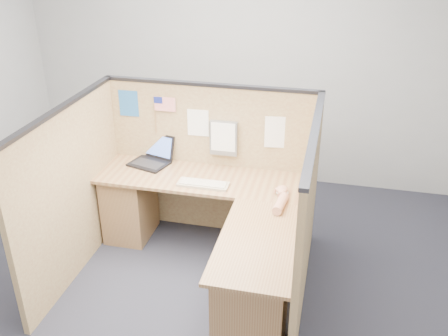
% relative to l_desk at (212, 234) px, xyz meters
% --- Properties ---
extents(floor, '(5.00, 5.00, 0.00)m').
position_rel_l_desk_xyz_m(floor, '(-0.18, -0.29, -0.39)').
color(floor, black).
rests_on(floor, ground).
extents(wall_back, '(5.00, 0.00, 5.00)m').
position_rel_l_desk_xyz_m(wall_back, '(-0.18, 1.96, 1.01)').
color(wall_back, '#9C9EA1').
rests_on(wall_back, floor).
extents(cubicle_partitions, '(2.06, 1.83, 1.53)m').
position_rel_l_desk_xyz_m(cubicle_partitions, '(-0.18, 0.14, 0.38)').
color(cubicle_partitions, '#876143').
rests_on(cubicle_partitions, floor).
extents(l_desk, '(1.95, 1.75, 0.73)m').
position_rel_l_desk_xyz_m(l_desk, '(0.00, 0.00, 0.00)').
color(l_desk, brown).
rests_on(l_desk, floor).
extents(laptop, '(0.42, 0.43, 0.26)m').
position_rel_l_desk_xyz_m(laptop, '(-0.76, 0.60, 0.40)').
color(laptop, black).
rests_on(laptop, l_desk).
extents(keyboard, '(0.46, 0.16, 0.03)m').
position_rel_l_desk_xyz_m(keyboard, '(-0.14, 0.25, 0.35)').
color(keyboard, gray).
rests_on(keyboard, l_desk).
extents(mouse, '(0.12, 0.08, 0.05)m').
position_rel_l_desk_xyz_m(mouse, '(0.57, 0.24, 0.36)').
color(mouse, silver).
rests_on(mouse, l_desk).
extents(hand_forearm, '(0.12, 0.42, 0.09)m').
position_rel_l_desk_xyz_m(hand_forearm, '(0.58, 0.09, 0.38)').
color(hand_forearm, tan).
rests_on(hand_forearm, l_desk).
extents(blue_poster, '(0.19, 0.01, 0.26)m').
position_rel_l_desk_xyz_m(blue_poster, '(-0.98, 0.68, 0.89)').
color(blue_poster, '#225C9F').
rests_on(blue_poster, cubicle_partitions).
extents(american_flag, '(0.21, 0.01, 0.37)m').
position_rel_l_desk_xyz_m(american_flag, '(-0.64, 0.67, 0.90)').
color(american_flag, olive).
rests_on(american_flag, cubicle_partitions).
extents(file_holder, '(0.26, 0.05, 0.33)m').
position_rel_l_desk_xyz_m(file_holder, '(-0.05, 0.66, 0.63)').
color(file_holder, slate).
rests_on(file_holder, cubicle_partitions).
extents(paper_left, '(0.20, 0.01, 0.26)m').
position_rel_l_desk_xyz_m(paper_left, '(-0.30, 0.68, 0.75)').
color(paper_left, white).
rests_on(paper_left, cubicle_partitions).
extents(paper_right, '(0.24, 0.03, 0.30)m').
position_rel_l_desk_xyz_m(paper_right, '(0.45, 0.68, 0.73)').
color(paper_right, white).
rests_on(paper_right, cubicle_partitions).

